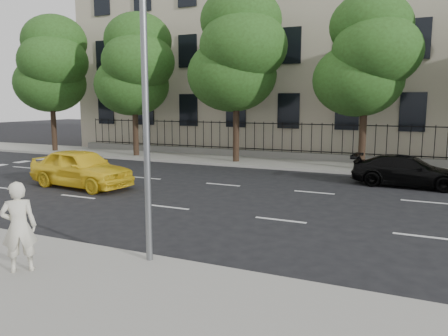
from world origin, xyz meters
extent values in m
plane|color=black|center=(0.00, 0.00, 0.00)|extent=(120.00, 120.00, 0.00)
cube|color=gray|center=(0.00, -4.00, 0.07)|extent=(60.00, 4.00, 0.15)
cube|color=gray|center=(0.00, 14.00, 0.07)|extent=(60.00, 4.00, 0.15)
cube|color=#B9AE93|center=(0.00, 23.00, 9.00)|extent=(34.00, 12.00, 18.00)
cube|color=slate|center=(0.00, 15.70, 0.35)|extent=(30.00, 0.50, 0.40)
cube|color=black|center=(0.00, 15.70, 0.65)|extent=(28.80, 0.05, 0.05)
cube|color=black|center=(0.00, 15.70, 2.25)|extent=(28.80, 0.05, 0.05)
cylinder|color=slate|center=(2.50, -2.30, 4.15)|extent=(0.14, 0.14, 8.00)
cylinder|color=#382619|center=(-16.00, 13.20, 1.72)|extent=(0.36, 0.36, 3.15)
ellipsoid|color=#264617|center=(-16.40, 13.50, 4.86)|extent=(4.94, 4.94, 4.06)
ellipsoid|color=#264617|center=(-15.50, 13.00, 6.29)|extent=(4.68, 4.68, 3.85)
ellipsoid|color=#264617|center=(-15.90, 13.60, 7.72)|extent=(4.42, 4.42, 3.64)
cylinder|color=#382619|center=(-9.00, 13.20, 1.64)|extent=(0.36, 0.36, 2.97)
ellipsoid|color=#264617|center=(-9.40, 13.50, 4.62)|extent=(4.75, 4.75, 3.90)
ellipsoid|color=#264617|center=(-8.50, 13.00, 6.00)|extent=(4.50, 4.50, 3.70)
ellipsoid|color=#264617|center=(-8.90, 13.60, 7.38)|extent=(4.25, 4.25, 3.50)
cylinder|color=#382619|center=(-2.00, 13.20, 1.81)|extent=(0.36, 0.36, 3.32)
ellipsoid|color=#264617|center=(-2.40, 13.50, 5.09)|extent=(5.13, 5.13, 4.21)
ellipsoid|color=#264617|center=(-1.50, 13.00, 6.58)|extent=(4.86, 4.86, 4.00)
ellipsoid|color=#264617|center=(-1.90, 13.60, 8.06)|extent=(4.59, 4.59, 3.78)
cylinder|color=#382619|center=(5.00, 13.20, 1.69)|extent=(0.36, 0.36, 3.08)
ellipsoid|color=#264617|center=(4.60, 13.50, 4.67)|extent=(4.56, 4.56, 3.74)
ellipsoid|color=#264617|center=(5.50, 13.00, 5.99)|extent=(4.32, 4.32, 3.55)
ellipsoid|color=#264617|center=(5.10, 13.60, 7.31)|extent=(4.08, 4.08, 3.36)
imported|color=yellow|center=(-5.20, 4.05, 0.81)|extent=(4.95, 2.42, 1.63)
imported|color=black|center=(7.30, 9.91, 0.66)|extent=(4.66, 2.11, 1.32)
imported|color=silver|center=(0.49, -3.93, 1.08)|extent=(0.80, 0.79, 1.86)
camera|label=1|loc=(7.77, -9.95, 3.57)|focal=35.00mm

